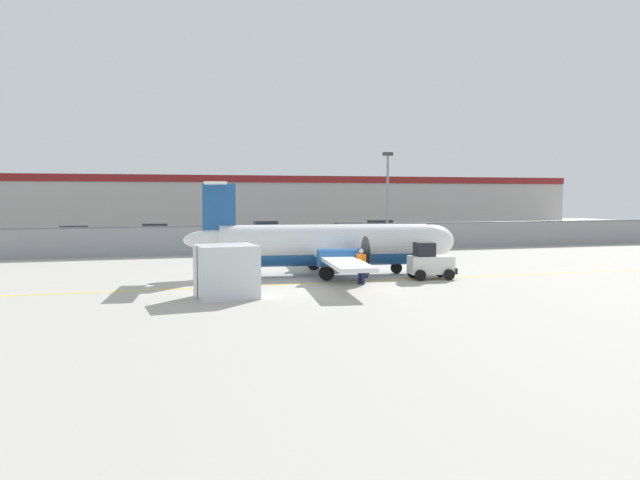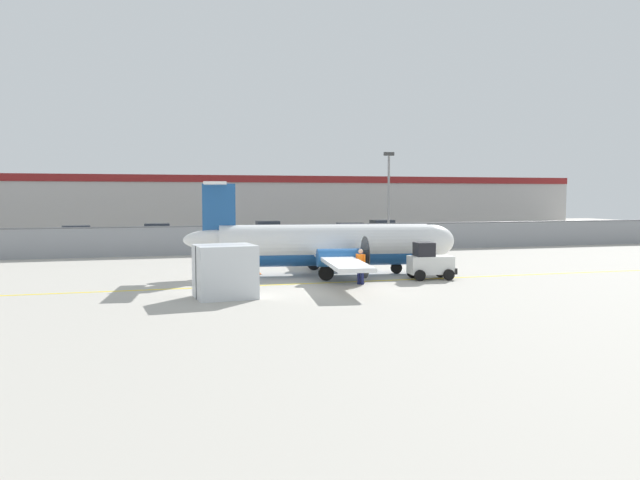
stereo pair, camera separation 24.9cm
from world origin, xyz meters
name	(u,v)px [view 2 (the right image)]	position (x,y,z in m)	size (l,w,h in m)	color
ground_plane	(326,283)	(0.00, 2.00, 0.00)	(140.00, 140.00, 0.01)	#ADA89E
perimeter_fence	(265,238)	(0.00, 18.00, 1.12)	(98.00, 0.10, 2.10)	gray
parking_lot_strip	(242,241)	(0.00, 29.50, 0.06)	(98.00, 17.00, 0.12)	#38383A
background_building	(218,203)	(0.00, 47.99, 3.26)	(91.00, 8.10, 6.50)	#BCB7B2
commuter_airplane	(330,245)	(1.05, 4.89, 1.60)	(14.63, 16.07, 4.92)	white
baggage_tug	(430,262)	(5.41, 1.85, 0.86)	(2.44, 1.61, 1.88)	silver
ground_crew_worker	(361,265)	(1.43, 1.05, 0.95)	(0.47, 0.50, 1.70)	#191E4C
cargo_container	(225,271)	(-5.28, -1.05, 1.10)	(2.59, 2.23, 2.20)	silver
traffic_cone_near_left	(216,287)	(-5.56, -0.05, 0.31)	(0.36, 0.36, 0.64)	orange
traffic_cone_near_right	(325,263)	(1.63, 7.89, 0.31)	(0.36, 0.36, 0.64)	orange
traffic_cone_far_left	(257,269)	(-2.66, 6.11, 0.31)	(0.36, 0.36, 0.64)	orange
parked_car_0	(77,235)	(-13.94, 29.17, 0.89)	(4.39, 2.44, 1.58)	#B28C19
parked_car_1	(156,232)	(-7.51, 31.34, 0.89)	(4.23, 2.06, 1.58)	#B28C19
parked_car_2	(204,237)	(-3.87, 23.84, 0.89)	(4.32, 2.27, 1.58)	black
parked_car_3	(267,229)	(3.16, 33.85, 0.89)	(4.21, 2.02, 1.58)	navy
parked_car_4	(349,231)	(9.72, 27.80, 0.89)	(4.31, 2.25, 1.58)	black
parked_car_5	(381,228)	(14.91, 32.87, 0.89)	(4.30, 2.21, 1.58)	#B28C19
apron_light_pole	(389,194)	(8.21, 14.35, 4.30)	(0.70, 0.30, 7.27)	slate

